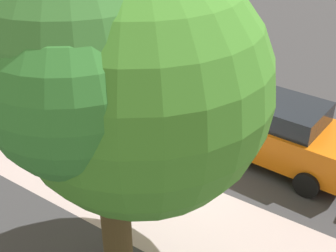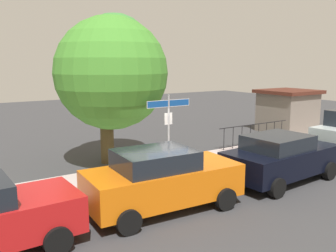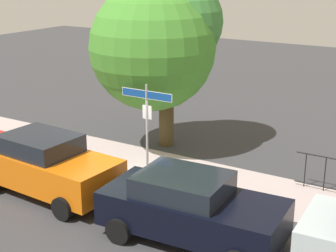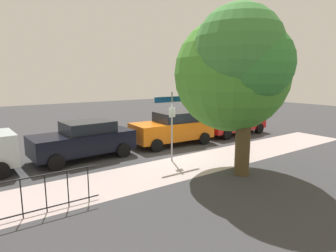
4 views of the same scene
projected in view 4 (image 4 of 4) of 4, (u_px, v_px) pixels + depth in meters
ground_plane at (177, 156)px, 12.95m from camera, size 60.00×60.00×0.00m
sidewalk_strip at (156, 172)px, 10.77m from camera, size 24.00×2.60×0.00m
street_sign at (172, 112)px, 11.93m from camera, size 1.78×0.07×2.99m
shade_tree at (236, 68)px, 10.18m from camera, size 4.31×4.68×6.04m
car_red at (234, 121)px, 17.89m from camera, size 4.58×2.07×1.66m
car_orange at (173, 128)px, 15.15m from camera, size 4.45×2.25×1.75m
car_black at (84, 139)px, 12.55m from camera, size 4.48×2.34×1.66m
iron_fence at (9, 200)px, 7.03m from camera, size 4.65×0.04×1.07m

